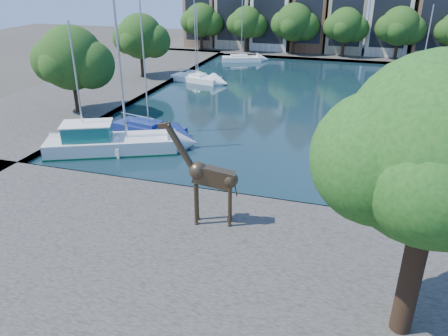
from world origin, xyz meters
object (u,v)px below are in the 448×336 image
object	(u,v)px
giraffe_statue	(208,176)
sailboat_left_a	(85,145)
motorsailer	(107,141)
plane_tree	(441,158)

from	to	relation	value
giraffe_statue	sailboat_left_a	size ratio (longest dim) A/B	0.58
sailboat_left_a	motorsailer	bearing A→B (deg)	16.61
sailboat_left_a	plane_tree	bearing A→B (deg)	-29.90
plane_tree	sailboat_left_a	bearing A→B (deg)	150.10
plane_tree	motorsailer	distance (m)	25.78
motorsailer	sailboat_left_a	distance (m)	1.80
plane_tree	sailboat_left_a	size ratio (longest dim) A/B	1.07
motorsailer	sailboat_left_a	world-z (taller)	motorsailer
plane_tree	motorsailer	size ratio (longest dim) A/B	0.87
giraffe_statue	sailboat_left_a	xyz separation A→B (m)	(-12.90, 7.82, -2.63)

